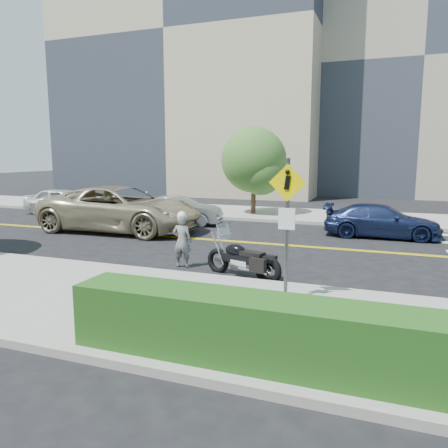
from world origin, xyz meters
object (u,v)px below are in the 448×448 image
at_px(suv, 121,209).
at_px(parked_car_silver, 179,211).
at_px(motorcycle, 243,252).
at_px(parked_car_blue, 382,221).
at_px(pedestrian_sign, 287,216).
at_px(motorcyclist, 182,240).
at_px(parked_car_white, 63,201).

bearing_deg(suv, parked_car_silver, -32.82).
relative_size(motorcycle, parked_car_blue, 0.51).
relative_size(motorcycle, suv, 0.33).
xyz_separation_m(pedestrian_sign, parked_car_blue, (1.77, 9.21, -1.32)).
distance_m(motorcycle, suv, 8.60).
distance_m(motorcyclist, suv, 6.83).
distance_m(pedestrian_sign, parked_car_white, 18.04).
bearing_deg(parked_car_blue, motorcyclist, 141.60).
relative_size(motorcycle, parked_car_silver, 0.56).
height_order(pedestrian_sign, parked_car_white, pedestrian_sign).
height_order(motorcyclist, parked_car_blue, motorcyclist).
distance_m(pedestrian_sign, motorcyclist, 4.30).
bearing_deg(parked_car_white, pedestrian_sign, -131.23).
bearing_deg(parked_car_blue, pedestrian_sign, 167.72).
distance_m(pedestrian_sign, parked_car_silver, 11.67).
distance_m(motorcyclist, parked_car_silver, 7.85).
bearing_deg(motorcycle, parked_car_white, 164.68).
xyz_separation_m(motorcyclist, parked_car_silver, (-3.58, 6.98, -0.15)).
relative_size(pedestrian_sign, parked_car_white, 0.71).
bearing_deg(motorcyclist, motorcycle, 162.82).
bearing_deg(pedestrian_sign, motorcyclist, 147.94).
distance_m(suv, parked_car_blue, 10.67).
xyz_separation_m(motorcycle, parked_car_white, (-13.18, 8.49, 0.02)).
bearing_deg(parked_car_white, motorcyclist, -132.11).
bearing_deg(motorcyclist, pedestrian_sign, 141.40).
relative_size(motorcyclist, suv, 0.24).
xyz_separation_m(motorcycle, parked_car_blue, (3.33, 7.38, -0.05)).
xyz_separation_m(suv, parked_car_silver, (1.51, 2.43, -0.30)).
bearing_deg(parked_car_white, motorcycle, -129.01).
xyz_separation_m(motorcyclist, parked_car_blue, (5.28, 7.01, -0.17)).
bearing_deg(parked_car_white, suv, -126.46).
bearing_deg(parked_car_blue, parked_car_white, 84.74).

